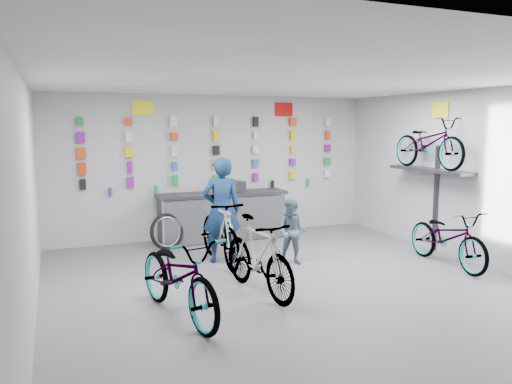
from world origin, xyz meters
name	(u,v)px	position (x,y,z in m)	size (l,w,h in m)	color
floor	(301,292)	(0.00, 0.00, 0.00)	(8.00, 8.00, 0.00)	#515156
ceiling	(303,79)	(0.00, 0.00, 3.00)	(8.00, 8.00, 0.00)	white
wall_back	(215,167)	(0.00, 4.00, 1.50)	(7.00, 7.00, 0.00)	#B0B0B2
wall_left	(28,204)	(-3.50, 0.00, 1.50)	(8.00, 8.00, 0.00)	#B0B0B2
wall_right	(490,179)	(3.50, 0.00, 1.50)	(8.00, 8.00, 0.00)	#B0B0B2
counter	(223,217)	(0.00, 3.54, 0.49)	(2.70, 0.66, 1.00)	black
merch_wall	(209,152)	(-0.16, 3.93, 1.81)	(5.56, 0.08, 1.57)	black
wall_bracket	(431,174)	(3.33, 1.20, 1.46)	(0.39, 1.90, 2.00)	#333338
sign_left	(143,108)	(-1.50, 3.98, 2.72)	(0.42, 0.02, 0.30)	#FAF31D
sign_right	(284,109)	(1.60, 3.98, 2.72)	(0.42, 0.02, 0.30)	#B50F0E
sign_side	(440,110)	(3.48, 1.20, 2.65)	(0.02, 0.40, 0.30)	#FAF31D
bike_left	(179,276)	(-1.84, -0.26, 0.54)	(0.71, 2.04, 1.07)	gray
bike_center	(258,256)	(-0.59, 0.17, 0.55)	(0.52, 1.84, 1.11)	gray
bike_right	(448,237)	(2.94, 0.28, 0.50)	(0.66, 1.89, 0.99)	gray
bike_service	(220,231)	(-0.61, 1.85, 0.58)	(0.55, 1.93, 1.16)	gray
bike_wall	(429,143)	(3.25, 1.20, 2.05)	(0.63, 1.80, 0.95)	gray
clerk	(222,210)	(-0.54, 1.97, 0.92)	(0.67, 0.44, 1.84)	#10274B
customer	(292,232)	(0.54, 1.37, 0.57)	(0.55, 0.43, 1.13)	slate
spare_wheel	(167,232)	(-1.25, 3.17, 0.35)	(0.74, 0.40, 0.72)	black
register	(237,186)	(0.31, 3.55, 1.11)	(0.28, 0.30, 0.22)	black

